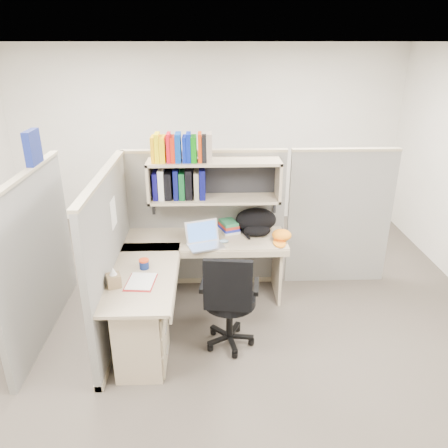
{
  "coord_description": "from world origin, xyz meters",
  "views": [
    {
      "loc": [
        0.05,
        -3.74,
        2.71
      ],
      "look_at": [
        0.19,
        0.25,
        1.03
      ],
      "focal_mm": 35.0,
      "sensor_mm": 36.0,
      "label": 1
    }
  ],
  "objects_px": {
    "desk": "(162,306)",
    "backpack": "(257,222)",
    "laptop": "(205,236)",
    "snack_canister": "(144,264)",
    "task_chair": "(229,315)"
  },
  "relations": [
    {
      "from": "desk",
      "to": "laptop",
      "type": "bearing_deg",
      "value": 57.53
    },
    {
      "from": "snack_canister",
      "to": "task_chair",
      "type": "xyz_separation_m",
      "value": [
        0.79,
        -0.25,
        -0.42
      ]
    },
    {
      "from": "backpack",
      "to": "snack_canister",
      "type": "relative_size",
      "value": 4.82
    },
    {
      "from": "desk",
      "to": "snack_canister",
      "type": "xyz_separation_m",
      "value": [
        -0.17,
        0.19,
        0.34
      ]
    },
    {
      "from": "laptop",
      "to": "task_chair",
      "type": "bearing_deg",
      "value": -91.86
    },
    {
      "from": "laptop",
      "to": "task_chair",
      "type": "xyz_separation_m",
      "value": [
        0.22,
        -0.7,
        -0.5
      ]
    },
    {
      "from": "backpack",
      "to": "task_chair",
      "type": "relative_size",
      "value": 0.44
    },
    {
      "from": "snack_canister",
      "to": "task_chair",
      "type": "distance_m",
      "value": 0.93
    },
    {
      "from": "laptop",
      "to": "desk",
      "type": "bearing_deg",
      "value": -141.42
    },
    {
      "from": "desk",
      "to": "snack_canister",
      "type": "relative_size",
      "value": 18.53
    },
    {
      "from": "desk",
      "to": "task_chair",
      "type": "distance_m",
      "value": 0.63
    },
    {
      "from": "backpack",
      "to": "snack_canister",
      "type": "bearing_deg",
      "value": -144.31
    },
    {
      "from": "laptop",
      "to": "snack_canister",
      "type": "height_order",
      "value": "laptop"
    },
    {
      "from": "snack_canister",
      "to": "task_chair",
      "type": "relative_size",
      "value": 0.09
    },
    {
      "from": "desk",
      "to": "backpack",
      "type": "relative_size",
      "value": 3.84
    }
  ]
}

